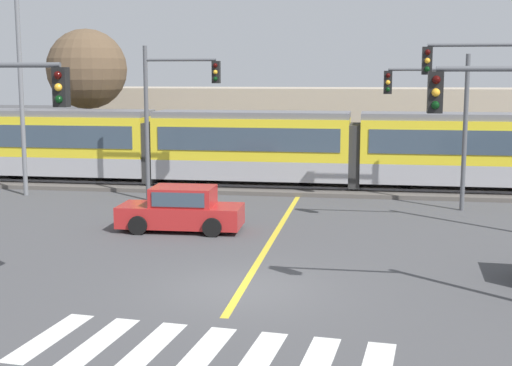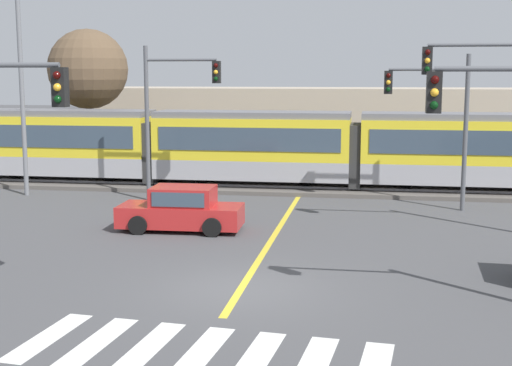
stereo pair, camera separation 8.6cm
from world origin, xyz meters
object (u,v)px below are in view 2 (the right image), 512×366
Objects in this scene: traffic_light_far_left at (170,102)px; street_lamp_west at (26,77)px; traffic_light_mid_right at (510,102)px; light_rail_tram at (253,145)px; sedan_crossing at (181,210)px; bare_tree_far_west at (88,69)px; traffic_light_far_right at (438,110)px.

traffic_light_far_left is 0.71× the size of street_lamp_west.
light_rail_tram is at bearing 139.36° from traffic_light_mid_right.
sedan_crossing is at bearing -175.41° from traffic_light_mid_right.
traffic_light_mid_right is 22.90m from bare_tree_far_west.
light_rail_tram is 9.14m from traffic_light_far_right.
sedan_crossing is 0.63× the size of traffic_light_mid_right.
street_lamp_west is (-19.20, 5.01, 0.75)m from traffic_light_mid_right.
sedan_crossing is 11.41m from traffic_light_mid_right.
light_rail_tram is at bearing -21.47° from bare_tree_far_west.
sedan_crossing is 0.55× the size of bare_tree_far_west.
traffic_light_mid_right is at bearing 4.59° from sedan_crossing.
sedan_crossing is 11.23m from street_lamp_west.
street_lamp_west is at bearing 145.20° from sedan_crossing.
traffic_light_far_left is 10.16m from bare_tree_far_west.
street_lamp_west is (-6.53, 0.36, 1.02)m from traffic_light_far_left.
traffic_light_mid_right is (9.84, -8.45, 2.38)m from light_rail_tram.
street_lamp_west is at bearing 176.86° from traffic_light_far_left.
traffic_light_far_right is at bearing 30.74° from sedan_crossing.
sedan_crossing is 6.80m from traffic_light_far_left.
traffic_light_far_right is 0.91× the size of traffic_light_mid_right.
light_rail_tram is 6.59× the size of sedan_crossing.
street_lamp_west reaches higher than traffic_light_mid_right.
traffic_light_far_left is at bearing -3.14° from street_lamp_west.
traffic_light_far_left is 1.07× the size of traffic_light_far_right.
traffic_light_mid_right reaches higher than sedan_crossing.
sedan_crossing is at bearing -56.61° from bare_tree_far_west.
traffic_light_far_left reaches higher than light_rail_tram.
traffic_light_far_right is at bearing -1.92° from street_lamp_west.
traffic_light_far_left is at bearing -48.43° from bare_tree_far_west.
bare_tree_far_west reaches higher than traffic_light_far_left.
light_rail_tram is at bearing 20.13° from street_lamp_west.
light_rail_tram is 9.45m from sedan_crossing.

